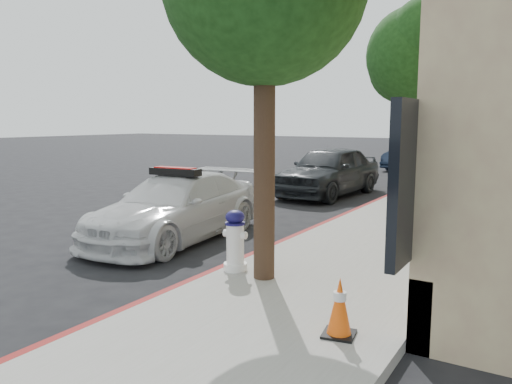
{
  "coord_description": "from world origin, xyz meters",
  "views": [
    {
      "loc": [
        6.42,
        -8.0,
        2.4
      ],
      "look_at": [
        1.37,
        0.29,
        1.0
      ],
      "focal_mm": 35.0,
      "sensor_mm": 36.0,
      "label": 1
    }
  ],
  "objects_px": {
    "parked_car_mid": "(329,171)",
    "parked_car_far": "(410,156)",
    "fire_hydrant": "(235,241)",
    "traffic_cone": "(340,307)",
    "police_car": "(176,207)"
  },
  "relations": [
    {
      "from": "parked_car_mid",
      "to": "parked_car_far",
      "type": "xyz_separation_m",
      "value": [
        0.01,
        10.12,
        -0.14
      ]
    },
    {
      "from": "parked_car_mid",
      "to": "fire_hydrant",
      "type": "height_order",
      "value": "parked_car_mid"
    },
    {
      "from": "parked_car_far",
      "to": "fire_hydrant",
      "type": "relative_size",
      "value": 4.33
    },
    {
      "from": "traffic_cone",
      "to": "police_car",
      "type": "bearing_deg",
      "value": 148.19
    },
    {
      "from": "parked_car_mid",
      "to": "fire_hydrant",
      "type": "distance_m",
      "value": 8.98
    },
    {
      "from": "parked_car_mid",
      "to": "traffic_cone",
      "type": "distance_m",
      "value": 11.0
    },
    {
      "from": "police_car",
      "to": "parked_car_far",
      "type": "relative_size",
      "value": 1.17
    },
    {
      "from": "police_car",
      "to": "fire_hydrant",
      "type": "relative_size",
      "value": 5.05
    },
    {
      "from": "parked_car_mid",
      "to": "parked_car_far",
      "type": "relative_size",
      "value": 1.17
    },
    {
      "from": "traffic_cone",
      "to": "parked_car_mid",
      "type": "bearing_deg",
      "value": 113.77
    },
    {
      "from": "police_car",
      "to": "parked_car_far",
      "type": "distance_m",
      "value": 17.27
    },
    {
      "from": "fire_hydrant",
      "to": "traffic_cone",
      "type": "bearing_deg",
      "value": -34.34
    },
    {
      "from": "fire_hydrant",
      "to": "police_car",
      "type": "bearing_deg",
      "value": 144.99
    },
    {
      "from": "parked_car_far",
      "to": "fire_hydrant",
      "type": "distance_m",
      "value": 18.96
    },
    {
      "from": "police_car",
      "to": "parked_car_mid",
      "type": "distance_m",
      "value": 7.16
    }
  ]
}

